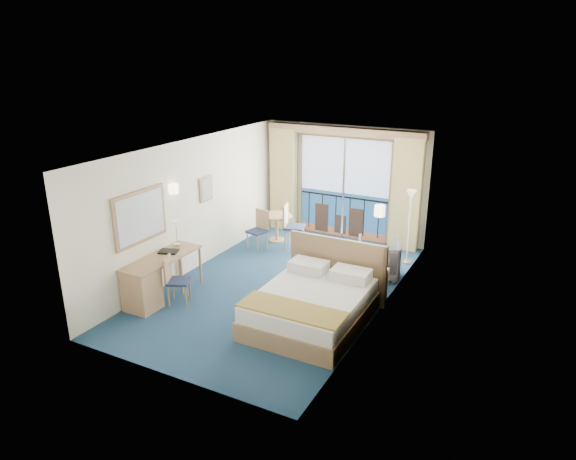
# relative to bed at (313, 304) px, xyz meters

# --- Properties ---
(floor) EXTENTS (6.50, 6.50, 0.00)m
(floor) POSITION_rel_bed_xyz_m (-1.14, 0.94, -0.33)
(floor) COLOR navy
(floor) RESTS_ON ground
(room_walls) EXTENTS (4.04, 6.54, 2.72)m
(room_walls) POSITION_rel_bed_xyz_m (-1.14, 0.94, 1.45)
(room_walls) COLOR white
(room_walls) RESTS_ON ground
(balcony_door) EXTENTS (2.36, 0.03, 2.52)m
(balcony_door) POSITION_rel_bed_xyz_m (-1.14, 4.16, 0.82)
(balcony_door) COLOR navy
(balcony_door) RESTS_ON room_walls
(curtain_left) EXTENTS (0.65, 0.22, 2.55)m
(curtain_left) POSITION_rel_bed_xyz_m (-2.69, 4.01, 0.95)
(curtain_left) COLOR #CDBA71
(curtain_left) RESTS_ON room_walls
(curtain_right) EXTENTS (0.65, 0.22, 2.55)m
(curtain_right) POSITION_rel_bed_xyz_m (0.41, 4.01, 0.95)
(curtain_right) COLOR #CDBA71
(curtain_right) RESTS_ON room_walls
(pelmet) EXTENTS (3.80, 0.25, 0.18)m
(pelmet) POSITION_rel_bed_xyz_m (-1.14, 4.04, 2.25)
(pelmet) COLOR #9F8556
(pelmet) RESTS_ON room_walls
(mirror) EXTENTS (0.05, 1.25, 0.95)m
(mirror) POSITION_rel_bed_xyz_m (-3.11, -0.56, 1.22)
(mirror) COLOR #9F8556
(mirror) RESTS_ON room_walls
(wall_print) EXTENTS (0.04, 0.42, 0.52)m
(wall_print) POSITION_rel_bed_xyz_m (-3.11, 1.39, 1.27)
(wall_print) COLOR #9F8556
(wall_print) RESTS_ON room_walls
(sconce_left) EXTENTS (0.18, 0.18, 0.18)m
(sconce_left) POSITION_rel_bed_xyz_m (-3.08, 0.34, 1.52)
(sconce_left) COLOR #FFECB2
(sconce_left) RESTS_ON room_walls
(sconce_right) EXTENTS (0.18, 0.18, 0.18)m
(sconce_right) POSITION_rel_bed_xyz_m (0.80, 0.79, 1.52)
(sconce_right) COLOR #FFECB2
(sconce_right) RESTS_ON room_walls
(bed) EXTENTS (1.85, 2.20, 1.16)m
(bed) POSITION_rel_bed_xyz_m (0.00, 0.00, 0.00)
(bed) COLOR #9F8556
(bed) RESTS_ON ground
(nightstand) EXTENTS (0.44, 0.42, 0.58)m
(nightstand) POSITION_rel_bed_xyz_m (0.62, 1.27, -0.03)
(nightstand) COLOR tan
(nightstand) RESTS_ON ground
(phone) EXTENTS (0.21, 0.18, 0.09)m
(phone) POSITION_rel_bed_xyz_m (0.65, 1.23, 0.30)
(phone) COLOR white
(phone) RESTS_ON nightstand
(armchair) EXTENTS (1.05, 1.07, 0.78)m
(armchair) POSITION_rel_bed_xyz_m (0.38, 2.29, 0.06)
(armchair) COLOR #3F424D
(armchair) RESTS_ON ground
(floor_lamp) EXTENTS (0.22, 0.22, 1.61)m
(floor_lamp) POSITION_rel_bed_xyz_m (0.71, 3.24, 0.89)
(floor_lamp) COLOR silver
(floor_lamp) RESTS_ON ground
(desk) EXTENTS (0.57, 1.66, 0.78)m
(desk) POSITION_rel_bed_xyz_m (-2.84, -0.85, 0.11)
(desk) COLOR #9F8556
(desk) RESTS_ON ground
(desk_chair) EXTENTS (0.51, 0.51, 0.89)m
(desk_chair) POSITION_rel_bed_xyz_m (-2.49, -0.53, 0.17)
(desk_chair) COLOR #1F2A49
(desk_chair) RESTS_ON ground
(folder) EXTENTS (0.41, 0.36, 0.03)m
(folder) POSITION_rel_bed_xyz_m (-2.89, -0.16, 0.47)
(folder) COLOR black
(folder) RESTS_ON desk
(desk_lamp) EXTENTS (0.13, 0.13, 0.49)m
(desk_lamp) POSITION_rel_bed_xyz_m (-2.95, 0.18, 0.82)
(desk_lamp) COLOR silver
(desk_lamp) RESTS_ON desk
(round_table) EXTENTS (0.71, 0.71, 0.64)m
(round_table) POSITION_rel_bed_xyz_m (-2.41, 3.15, 0.16)
(round_table) COLOR #9F8556
(round_table) RESTS_ON ground
(table_chair_a) EXTENTS (0.55, 0.55, 1.02)m
(table_chair_a) POSITION_rel_bed_xyz_m (-1.92, 2.92, 0.25)
(table_chair_a) COLOR #1F2A49
(table_chair_a) RESTS_ON ground
(table_chair_b) EXTENTS (0.47, 0.48, 0.91)m
(table_chair_b) POSITION_rel_bed_xyz_m (-2.50, 2.50, 0.19)
(table_chair_b) COLOR #1F2A49
(table_chair_b) RESTS_ON ground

